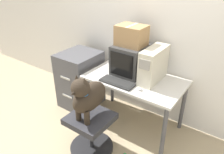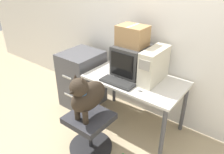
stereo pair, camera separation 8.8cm
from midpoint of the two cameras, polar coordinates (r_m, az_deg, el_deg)
The scene contains 11 objects.
ground_plane at distance 2.92m, azimuth 0.79°, elevation -15.65°, with size 12.00×12.00×0.00m, color tan.
wall_back at distance 2.88m, azimuth 9.99°, elevation 13.20°, with size 8.00×0.05×2.60m.
desk at distance 2.78m, azimuth 5.02°, elevation -2.01°, with size 1.22×0.71×0.72m.
crt_monitor at distance 2.80m, azimuth 3.91°, elevation 4.59°, with size 0.39×0.43×0.38m.
pc_tower at distance 2.63m, azimuth 9.85°, elevation 3.10°, with size 0.18×0.48×0.41m.
keyboard at distance 2.61m, azimuth 0.41°, elevation -1.40°, with size 0.43×0.17×0.03m.
computer_mouse at distance 2.49m, azimuth 6.22°, elevation -3.11°, with size 0.06×0.04×0.03m.
office_chair at distance 2.62m, azimuth -6.52°, elevation -13.90°, with size 0.52×0.52×0.49m.
dog at distance 2.31m, azimuth -7.45°, elevation -4.86°, with size 0.22×0.50×0.55m.
filing_cabinet at distance 3.36m, azimuth -9.03°, elevation -0.65°, with size 0.52×0.59×0.85m.
cardboard_box at distance 2.69m, azimuth 4.17°, elevation 10.76°, with size 0.35×0.27×0.25m.
Camera 1 is at (1.16, -1.77, 2.00)m, focal length 35.00 mm.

